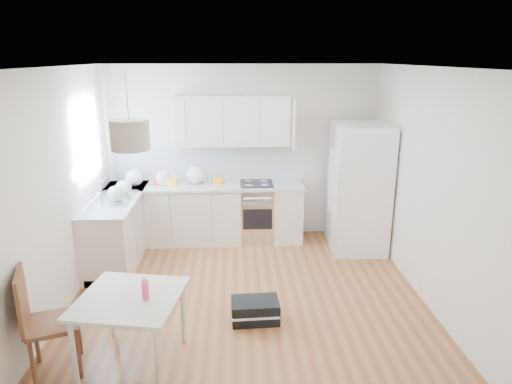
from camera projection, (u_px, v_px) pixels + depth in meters
floor at (248, 296)px, 5.55m from camera, size 4.20×4.20×0.00m
ceiling at (246, 67)px, 4.78m from camera, size 4.20×4.20×0.00m
wall_back at (243, 153)px, 7.17m from camera, size 4.20×0.00×4.20m
wall_left at (58, 193)px, 5.06m from camera, size 0.00×4.20×4.20m
wall_right at (429, 188)px, 5.26m from camera, size 0.00×4.20×4.20m
window_glassblock at (87, 139)px, 6.05m from camera, size 0.02×1.00×1.00m
cabinets_back at (205, 214)px, 7.12m from camera, size 3.00×0.60×0.88m
cabinets_left at (119, 229)px, 6.49m from camera, size 0.60×1.80×0.88m
counter_back at (205, 186)px, 6.99m from camera, size 3.02×0.64×0.04m
counter_left at (116, 199)px, 6.36m from camera, size 0.64×1.82×0.04m
backsplash_back at (205, 162)px, 7.18m from camera, size 3.00×0.01×0.58m
backsplash_left at (92, 177)px, 6.25m from camera, size 0.01×1.80×0.58m
upper_cabinets at (233, 121)px, 6.86m from camera, size 1.70×0.32×0.75m
range_oven at (257, 213)px, 7.16m from camera, size 0.50×0.61×0.88m
sink at (115, 199)px, 6.30m from camera, size 0.50×0.80×0.16m
refrigerator at (360, 187)px, 6.75m from camera, size 0.94×0.99×1.89m
dining_table at (130, 304)px, 4.17m from camera, size 1.04×1.04×0.71m
dining_chair at (53, 321)px, 4.10m from camera, size 0.55×0.55×1.04m
drink_bottle at (145, 288)px, 4.08m from camera, size 0.08×0.08×0.22m
gym_bag at (255, 310)px, 5.02m from camera, size 0.53×0.36×0.24m
pendant_lamp at (130, 135)px, 3.78m from camera, size 0.39×0.39×0.25m
grocery_bag_a at (134, 178)px, 6.90m from camera, size 0.27×0.23×0.24m
grocery_bag_b at (164, 178)px, 6.93m from camera, size 0.25×0.21×0.23m
grocery_bag_c at (196, 175)px, 7.00m from camera, size 0.30×0.26×0.27m
grocery_bag_d at (124, 187)px, 6.48m from camera, size 0.22×0.19×0.20m
grocery_bag_e at (116, 193)px, 6.17m from camera, size 0.23×0.20×0.21m
snack_orange at (218, 181)px, 7.00m from camera, size 0.16×0.11×0.10m
snack_yellow at (171, 182)px, 6.89m from camera, size 0.18×0.12×0.12m
snack_red at (159, 181)px, 6.98m from camera, size 0.16×0.11×0.10m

